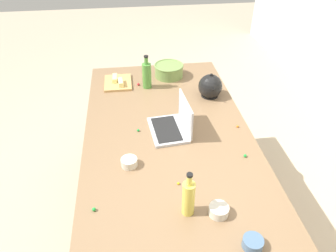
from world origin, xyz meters
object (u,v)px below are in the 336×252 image
at_px(butter_stick_left, 115,78).
at_px(butter_stick_right, 121,82).
at_px(mixing_bowl_large, 169,70).
at_px(bottle_oil, 188,197).
at_px(ramekin_medium, 219,210).
at_px(bottle_olive, 147,75).
at_px(laptop, 174,125).
at_px(kettle, 210,87).
at_px(ramekin_wide, 253,243).
at_px(ramekin_small, 129,162).
at_px(cutting_board, 118,83).

distance_m(butter_stick_left, butter_stick_right, 0.09).
xyz_separation_m(mixing_bowl_large, butter_stick_left, (0.05, -0.45, -0.02)).
relative_size(bottle_oil, ramekin_medium, 2.64).
xyz_separation_m(mixing_bowl_large, bottle_olive, (0.16, -0.19, 0.05)).
distance_m(laptop, kettle, 0.52).
xyz_separation_m(butter_stick_left, ramekin_wide, (1.58, 0.59, -0.01)).
distance_m(bottle_olive, ramekin_small, 0.90).
bearing_deg(ramekin_wide, cutting_board, -159.82).
bearing_deg(mixing_bowl_large, ramekin_small, -19.30).
relative_size(kettle, ramekin_wide, 2.34).
height_order(laptop, kettle, laptop).
bearing_deg(bottle_olive, kettle, 66.90).
distance_m(mixing_bowl_large, butter_stick_left, 0.45).
bearing_deg(ramekin_small, ramekin_wide, 41.29).
bearing_deg(butter_stick_left, ramekin_medium, 19.45).
bearing_deg(cutting_board, ramekin_small, 3.42).
relative_size(mixing_bowl_large, cutting_board, 0.92).
xyz_separation_m(laptop, butter_stick_left, (-0.71, -0.38, -0.01)).
height_order(mixing_bowl_large, butter_stick_right, mixing_bowl_large).
height_order(laptop, butter_stick_right, laptop).
xyz_separation_m(kettle, butter_stick_right, (-0.24, -0.66, -0.04)).
bearing_deg(cutting_board, bottle_olive, 69.40).
bearing_deg(mixing_bowl_large, ramekin_wide, 5.17).
height_order(bottle_oil, ramekin_small, bottle_oil).
relative_size(laptop, bottle_olive, 1.24).
distance_m(bottle_oil, butter_stick_left, 1.41).
bearing_deg(ramekin_medium, mixing_bowl_large, -178.18).
distance_m(butter_stick_right, ramekin_small, 0.92).
xyz_separation_m(laptop, ramekin_small, (0.29, -0.30, -0.02)).
height_order(bottle_oil, ramekin_medium, bottle_oil).
distance_m(laptop, cutting_board, 0.77).
height_order(cutting_board, ramekin_medium, ramekin_medium).
height_order(mixing_bowl_large, bottle_oil, bottle_oil).
height_order(ramekin_medium, ramekin_wide, ramekin_medium).
bearing_deg(cutting_board, ramekin_wide, 20.18).
distance_m(bottle_oil, kettle, 1.11).
bearing_deg(mixing_bowl_large, butter_stick_left, -83.92).
bearing_deg(butter_stick_right, ramekin_wide, 19.99).
bearing_deg(butter_stick_right, laptop, 27.62).
distance_m(butter_stick_left, ramekin_small, 1.00).
xyz_separation_m(butter_stick_left, ramekin_small, (1.00, 0.08, -0.01)).
bearing_deg(cutting_board, kettle, 67.72).
xyz_separation_m(mixing_bowl_large, cutting_board, (0.08, -0.42, -0.05)).
xyz_separation_m(cutting_board, ramekin_small, (0.97, 0.06, 0.01)).
height_order(mixing_bowl_large, butter_stick_left, mixing_bowl_large).
bearing_deg(laptop, butter_stick_right, -152.38).
distance_m(bottle_oil, ramekin_small, 0.46).
height_order(laptop, bottle_olive, bottle_olive).
height_order(bottle_olive, bottle_oil, bottle_olive).
relative_size(butter_stick_left, ramekin_medium, 1.14).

